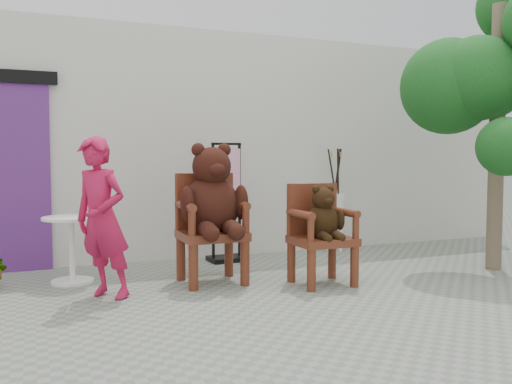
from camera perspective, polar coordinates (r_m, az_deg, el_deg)
ground_plane at (r=5.17m, az=8.74°, el=-11.27°), size 60.00×60.00×0.00m
back_wall at (r=7.81m, az=-3.05°, el=4.91°), size 9.00×1.00×3.00m
chair_big at (r=5.72m, az=-4.70°, el=-1.36°), size 0.72×0.78×1.48m
chair_small at (r=5.72m, az=6.84°, el=-3.38°), size 0.60×0.56×1.05m
person at (r=5.21m, az=-15.84°, el=-2.78°), size 0.64×0.65×1.51m
cafe_table at (r=6.07m, az=-18.82°, el=-4.95°), size 0.60×0.60×0.70m
display_stand at (r=6.92m, az=-3.12°, el=-2.52°), size 0.46×0.37×1.51m
stool_bucket at (r=7.73m, az=8.26°, el=-1.48°), size 0.32×0.32×1.45m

